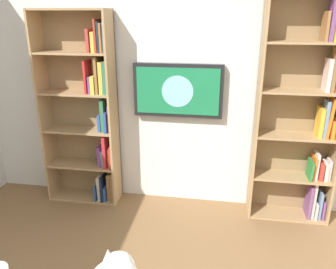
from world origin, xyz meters
The scene contains 4 objects.
wall_back centered at (0.00, -2.23, 1.35)m, with size 4.52×0.06×2.70m, color silver.
bookshelf_left centered at (-1.18, -2.06, 1.11)m, with size 0.78×0.28×2.18m.
bookshelf_right centered at (1.00, -2.06, 0.99)m, with size 0.77×0.28×2.02m.
wall_mounted_tv centered at (0.06, -2.15, 1.25)m, with size 0.90×0.07×0.54m.
Camera 1 is at (-0.38, 1.12, 1.96)m, focal length 35.71 mm.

